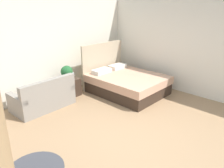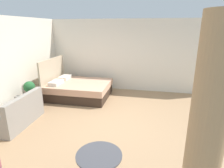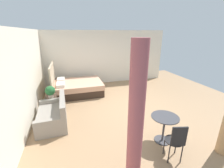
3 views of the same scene
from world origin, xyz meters
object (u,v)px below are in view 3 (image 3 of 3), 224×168
Objects in this scene: balcony_table at (164,124)px; cafe_chair_near_window at (176,140)px; bed at (76,87)px; vase at (49,93)px; couch at (54,115)px; nightstand at (52,103)px; potted_plant at (50,91)px.

balcony_table is 0.65m from cafe_chair_near_window.
bed is 4.79m from cafe_chair_near_window.
bed is 13.36× the size of vase.
couch is 2.90× the size of nightstand.
bed is at bearing 26.20° from balcony_table.
cafe_chair_near_window reaches higher than nightstand.
cafe_chair_near_window is (-4.46, -1.73, 0.23)m from bed.
nightstand is 3.80m from balcony_table.
nightstand is (0.93, 0.14, -0.01)m from couch.
couch is at bearing -171.48° from nightstand.
vase is at bearing 10.12° from couch.
nightstand is at bearing 8.52° from couch.
nightstand is at bearing 144.30° from bed.
potted_plant reaches higher than nightstand.
couch is 1.65× the size of cafe_chair_near_window.
potted_plant is 0.60× the size of balcony_table.
couch is at bearing 160.34° from bed.
vase reaches higher than nightstand.
vase is at bearing 140.23° from bed.
couch is 3.59× the size of potted_plant.
potted_plant reaches higher than vase.
potted_plant is (-0.10, -0.01, 0.49)m from nightstand.
bed reaches higher than balcony_table.
balcony_table is (-3.83, -1.89, 0.18)m from bed.
bed is 1.56m from vase.
nightstand is 1.24× the size of potted_plant.
potted_plant reaches higher than couch.
nightstand is 0.57× the size of cafe_chair_near_window.
potted_plant is 0.28m from vase.
couch is 2.14× the size of balcony_table.
cafe_chair_near_window is at bearing -158.76° from bed.
couch is at bearing -171.39° from potted_plant.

